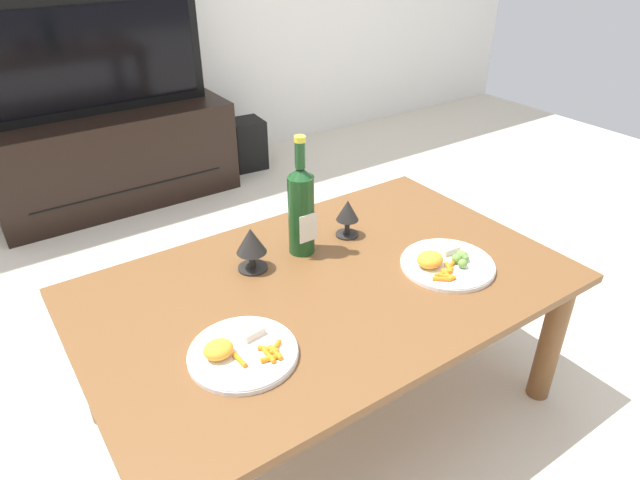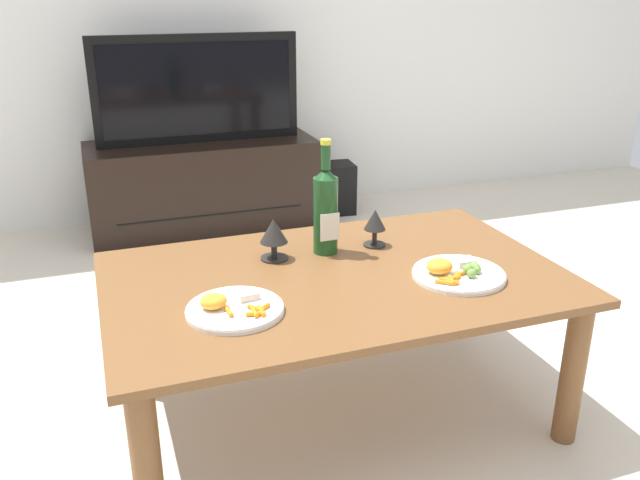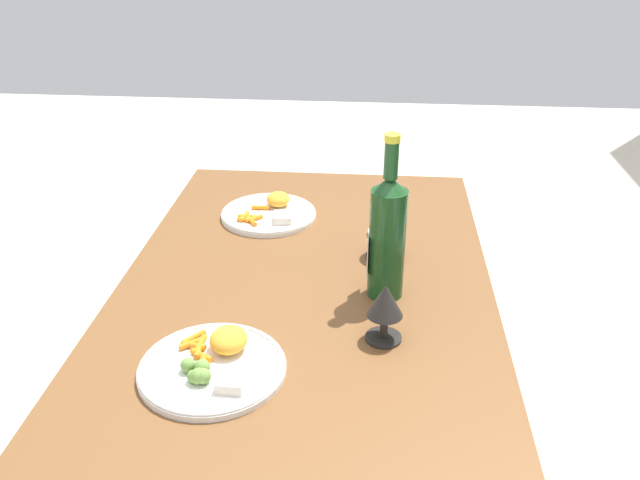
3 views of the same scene
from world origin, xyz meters
TOP-DOWN VIEW (x-y plane):
  - ground_plane at (0.00, 0.00)m, footprint 6.40×6.40m
  - dining_table at (0.00, 0.00)m, footprint 1.33×0.84m
  - wine_bottle at (0.03, 0.18)m, footprint 0.08×0.08m
  - goblet_left at (-0.14, 0.18)m, footprint 0.09×0.09m
  - goblet_right at (0.20, 0.18)m, footprint 0.07×0.07m
  - dinner_plate_left at (-0.33, -0.13)m, footprint 0.26×0.26m
  - dinner_plate_right at (0.33, -0.13)m, footprint 0.27×0.27m

SIDE VIEW (x-z plane):
  - ground_plane at x=0.00m, z-range 0.00..0.00m
  - dining_table at x=0.00m, z-range 0.17..0.65m
  - dinner_plate_left at x=-0.33m, z-range 0.47..0.52m
  - dinner_plate_right at x=0.33m, z-range 0.47..0.52m
  - goblet_right at x=0.20m, z-range 0.50..0.62m
  - goblet_left at x=-0.14m, z-range 0.50..0.63m
  - wine_bottle at x=0.03m, z-range 0.44..0.81m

